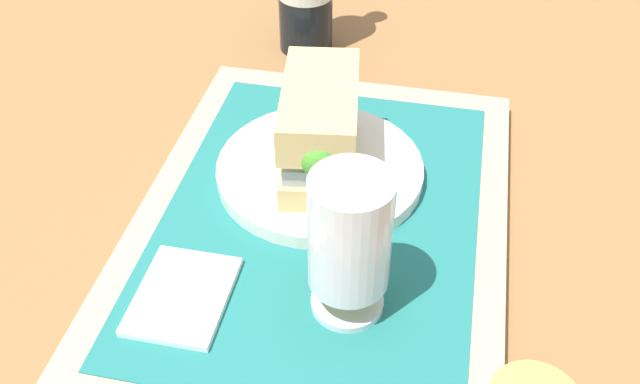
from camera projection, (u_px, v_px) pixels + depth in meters
name	position (u px, v px, depth m)	size (l,w,h in m)	color
ground_plane	(320.00, 234.00, 0.64)	(3.00, 3.00, 0.00)	olive
tray	(320.00, 226.00, 0.63)	(0.44, 0.32, 0.02)	tan
placemat	(320.00, 217.00, 0.62)	(0.38, 0.27, 0.00)	#1E6B66
plate	(320.00, 170.00, 0.66)	(0.19, 0.19, 0.01)	silver
sandwich	(320.00, 129.00, 0.62)	(0.14, 0.08, 0.08)	tan
beer_glass	(350.00, 241.00, 0.50)	(0.06, 0.06, 0.12)	silver
napkin_folded	(183.00, 296.00, 0.55)	(0.09, 0.07, 0.01)	white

